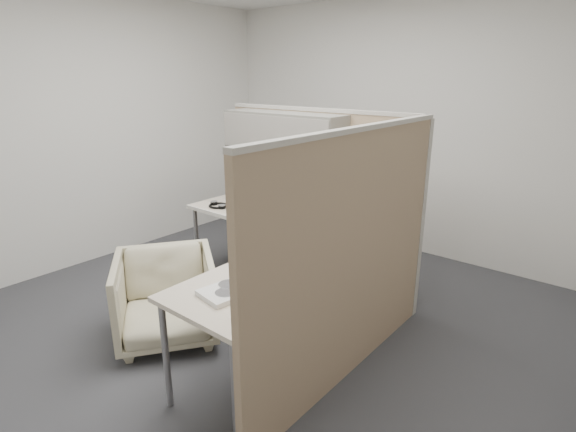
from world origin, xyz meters
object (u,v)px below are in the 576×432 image
Objects in this scene: monitor_left at (323,186)px; keyboard at (303,229)px; office_chair at (166,294)px; desk at (280,241)px.

keyboard is (0.09, -0.38, -0.26)m from monitor_left.
office_chair is 1.75× the size of keyboard.
monitor_left is (-0.02, 0.58, 0.32)m from desk.
desk is at bearing -106.21° from monitor_left.
office_chair is 1.55× the size of monitor_left.
office_chair is 1.53m from monitor_left.
desk is 0.21m from keyboard.
desk is at bearing 1.29° from office_chair.
keyboard is (0.56, 0.92, 0.38)m from office_chair.
monitor_left is at bearing 15.48° from office_chair.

